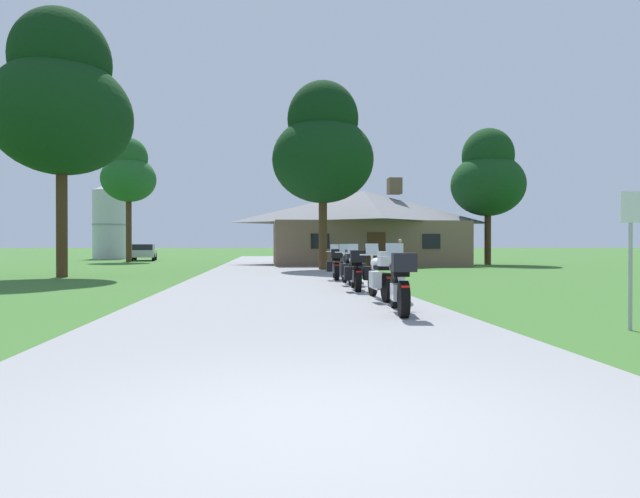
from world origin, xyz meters
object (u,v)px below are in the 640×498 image
motorcycle_black_fourth_in_row (349,267)px  motorcycle_white_farthest_in_row (336,265)px  motorcycle_black_nearest_to_camera (400,283)px  metal_signpost_roadside (631,243)px  bystander_white_shirt_near_lodge (400,252)px  motorcycle_white_third_in_row (356,271)px  motorcycle_white_second_in_row (382,276)px  tree_left_near (61,100)px  tree_by_lodge_front (323,148)px  parked_silver_suv_far_left (144,252)px  tree_right_of_lodge (488,176)px  metal_silo_distant (110,221)px  tree_left_far (129,173)px

motorcycle_black_fourth_in_row → motorcycle_white_farthest_in_row: size_ratio=1.00×
motorcycle_black_nearest_to_camera → motorcycle_white_farthest_in_row: (0.09, 9.69, -0.01)m
motorcycle_black_fourth_in_row → metal_signpost_roadside: bearing=-73.3°
bystander_white_shirt_near_lodge → motorcycle_white_third_in_row: bearing=-154.3°
metal_signpost_roadside → motorcycle_black_fourth_in_row: bearing=107.9°
motorcycle_black_nearest_to_camera → motorcycle_white_second_in_row: 2.38m
bystander_white_shirt_near_lodge → motorcycle_black_nearest_to_camera: bearing=-149.7°
bystander_white_shirt_near_lodge → tree_left_near: tree_left_near is taller
tree_by_lodge_front → tree_left_near: bearing=-156.8°
tree_by_lodge_front → parked_silver_suv_far_left: tree_by_lodge_front is taller
motorcycle_white_second_in_row → motorcycle_white_third_in_row: (-0.15, 2.65, 0.00)m
motorcycle_black_nearest_to_camera → parked_silver_suv_far_left: size_ratio=0.43×
tree_right_of_lodge → parked_silver_suv_far_left: size_ratio=1.94×
motorcycle_white_third_in_row → parked_silver_suv_far_left: size_ratio=0.43×
motorcycle_white_second_in_row → parked_silver_suv_far_left: parked_silver_suv_far_left is taller
tree_right_of_lodge → parked_silver_suv_far_left: (-25.54, 11.61, -5.26)m
motorcycle_black_nearest_to_camera → metal_silo_distant: metal_silo_distant is taller
tree_left_near → parked_silver_suv_far_left: tree_left_near is taller
motorcycle_black_fourth_in_row → tree_right_of_lodge: tree_right_of_lodge is taller
motorcycle_black_nearest_to_camera → tree_left_far: (-13.32, 33.84, 6.40)m
motorcycle_black_nearest_to_camera → parked_silver_suv_far_left: parked_silver_suv_far_left is taller
metal_signpost_roadside → metal_silo_distant: bearing=114.4°
motorcycle_white_second_in_row → metal_silo_distant: 45.25m
motorcycle_white_farthest_in_row → tree_by_lodge_front: (0.40, 8.37, 5.79)m
motorcycle_white_farthest_in_row → parked_silver_suv_far_left: (-12.98, 27.46, 0.17)m
metal_signpost_roadside → bystander_white_shirt_near_lodge: bearing=85.2°
motorcycle_black_nearest_to_camera → metal_signpost_roadside: size_ratio=0.97×
motorcycle_white_second_in_row → motorcycle_white_third_in_row: 2.65m
bystander_white_shirt_near_lodge → metal_signpost_roadside: bearing=-140.2°
motorcycle_white_second_in_row → tree_by_lodge_front: 16.72m
tree_by_lodge_front → parked_silver_suv_far_left: (-13.38, 19.09, -5.62)m
metal_signpost_roadside → tree_left_near: bearing=132.7°
motorcycle_black_nearest_to_camera → metal_signpost_roadside: bearing=-24.1°
motorcycle_black_fourth_in_row → tree_left_far: (-13.51, 26.61, 6.42)m
motorcycle_white_second_in_row → tree_left_near: (-11.01, 10.84, 6.67)m
motorcycle_black_fourth_in_row → motorcycle_black_nearest_to_camera: bearing=-92.8°
motorcycle_white_third_in_row → bystander_white_shirt_near_lodge: 15.02m
motorcycle_black_nearest_to_camera → metal_silo_distant: 47.36m
parked_silver_suv_far_left → bystander_white_shirt_near_lodge: bearing=-53.4°
metal_signpost_roadside → metal_silo_distant: size_ratio=0.29×
metal_signpost_roadside → tree_by_lodge_front: tree_by_lodge_front is taller
motorcycle_black_nearest_to_camera → bystander_white_shirt_near_lodge: 19.84m
bystander_white_shirt_near_lodge → tree_right_of_lodge: 11.23m
motorcycle_white_third_in_row → metal_signpost_roadside: 7.63m
motorcycle_black_nearest_to_camera → tree_by_lodge_front: (0.49, 18.06, 5.78)m
bystander_white_shirt_near_lodge → tree_right_of_lodge: bearing=-6.3°
motorcycle_black_nearest_to_camera → motorcycle_white_second_in_row: same height
motorcycle_black_nearest_to_camera → tree_by_lodge_front: tree_by_lodge_front is taller
motorcycle_black_nearest_to_camera → motorcycle_black_fourth_in_row: size_ratio=1.00×
motorcycle_black_nearest_to_camera → parked_silver_suv_far_left: (-12.89, 37.15, 0.16)m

